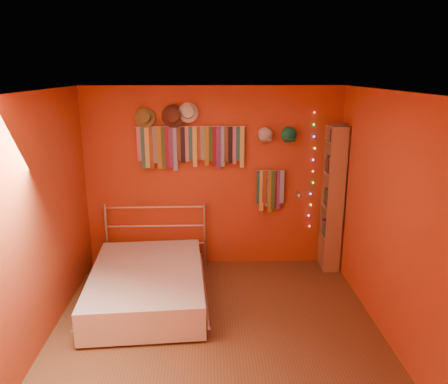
{
  "coord_description": "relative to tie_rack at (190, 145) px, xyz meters",
  "views": [
    {
      "loc": [
        -0.06,
        -4.08,
        2.69
      ],
      "look_at": [
        0.12,
        0.9,
        1.29
      ],
      "focal_mm": 35.0,
      "sensor_mm": 36.0,
      "label": 1
    }
  ],
  "objects": [
    {
      "name": "cap_white",
      "position": [
        1.0,
        0.01,
        0.13
      ],
      "size": [
        0.19,
        0.24,
        0.19
      ],
      "color": "silver",
      "rests_on": "back_wall"
    },
    {
      "name": "ground",
      "position": [
        0.31,
        -1.68,
        -1.72
      ],
      "size": [
        3.5,
        3.5,
        0.0
      ],
      "primitive_type": "plane",
      "color": "brown",
      "rests_on": "ground"
    },
    {
      "name": "back_wall",
      "position": [
        0.31,
        0.07,
        -0.47
      ],
      "size": [
        3.5,
        0.02,
        2.5
      ],
      "primitive_type": "cube",
      "color": "#A22E1A",
      "rests_on": "ground"
    },
    {
      "name": "fedora_white",
      "position": [
        -0.02,
        -0.03,
        0.44
      ],
      "size": [
        0.26,
        0.14,
        0.26
      ],
      "rotation": [
        1.36,
        0.0,
        0.0
      ],
      "color": "silver",
      "rests_on": "back_wall"
    },
    {
      "name": "bed",
      "position": [
        -0.5,
        -1.01,
        -1.51
      ],
      "size": [
        1.51,
        1.96,
        0.93
      ],
      "rotation": [
        0.0,
        0.0,
        0.06
      ],
      "color": "silver",
      "rests_on": "ground"
    },
    {
      "name": "fedora_brown",
      "position": [
        -0.21,
        -0.03,
        0.4
      ],
      "size": [
        0.31,
        0.17,
        0.3
      ],
      "rotation": [
        1.36,
        0.0,
        0.0
      ],
      "color": "#4B271B",
      "rests_on": "back_wall"
    },
    {
      "name": "reading_lamp",
      "position": [
        1.45,
        -0.16,
        -0.65
      ],
      "size": [
        0.07,
        0.29,
        0.09
      ],
      "color": "silver",
      "rests_on": "back_wall"
    },
    {
      "name": "fairy_lights",
      "position": [
        1.66,
        0.03,
        -0.37
      ],
      "size": [
        0.06,
        0.02,
        1.62
      ],
      "color": "#FF3333",
      "rests_on": "back_wall"
    },
    {
      "name": "left_wall",
      "position": [
        -1.44,
        -1.68,
        -0.47
      ],
      "size": [
        0.02,
        3.5,
        2.5
      ],
      "primitive_type": "cube",
      "color": "#A22E1A",
      "rests_on": "ground"
    },
    {
      "name": "small_tie_rack",
      "position": [
        1.09,
        0.0,
        -0.61
      ],
      "size": [
        0.4,
        0.03,
        0.6
      ],
      "color": "silver",
      "rests_on": "back_wall"
    },
    {
      "name": "ceiling",
      "position": [
        0.31,
        -1.68,
        0.78
      ],
      "size": [
        3.5,
        3.5,
        0.02
      ],
      "primitive_type": "cube",
      "color": "white",
      "rests_on": "back_wall"
    },
    {
      "name": "tie_rack",
      "position": [
        0.0,
        0.0,
        0.0
      ],
      "size": [
        1.45,
        0.03,
        0.6
      ],
      "color": "silver",
      "rests_on": "back_wall"
    },
    {
      "name": "bookshelf",
      "position": [
        1.97,
        -0.15,
        -0.71
      ],
      "size": [
        0.25,
        0.34,
        2.0
      ],
      "color": "#956B43",
      "rests_on": "ground"
    },
    {
      "name": "fedora_olive",
      "position": [
        -0.58,
        -0.03,
        0.37
      ],
      "size": [
        0.26,
        0.14,
        0.26
      ],
      "rotation": [
        1.36,
        0.0,
        0.0
      ],
      "color": "olive",
      "rests_on": "back_wall"
    },
    {
      "name": "right_wall",
      "position": [
        2.06,
        -1.68,
        -0.47
      ],
      "size": [
        0.02,
        3.5,
        2.5
      ],
      "primitive_type": "cube",
      "color": "#A22E1A",
      "rests_on": "ground"
    },
    {
      "name": "cap_green",
      "position": [
        1.32,
        0.01,
        0.13
      ],
      "size": [
        0.2,
        0.25,
        0.2
      ],
      "color": "#1A7651",
      "rests_on": "back_wall"
    }
  ]
}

